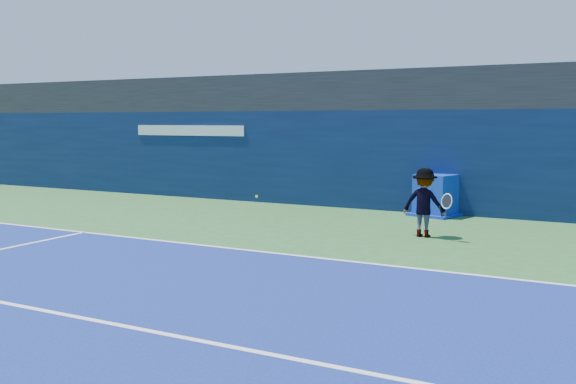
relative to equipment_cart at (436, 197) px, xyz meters
name	(u,v)px	position (x,y,z in m)	size (l,w,h in m)	color
ground	(172,285)	(-1.79, -9.75, -0.54)	(80.00, 80.00, 0.00)	#2F642D
baseline	(263,252)	(-1.79, -6.75, -0.53)	(24.00, 0.10, 0.01)	white
service_line	(81,318)	(-1.79, -11.75, -0.53)	(24.00, 0.10, 0.01)	white
stadium_band	(397,92)	(-1.79, 1.75, 3.06)	(36.00, 3.00, 1.20)	black
back_wall_assembly	(385,160)	(-1.79, 0.75, 0.96)	(36.00, 1.03, 3.00)	#0B1A3E
equipment_cart	(436,197)	(0.00, 0.00, 0.00)	(1.52, 1.52, 1.18)	#0B2AA1
tennis_player	(424,203)	(0.63, -3.45, 0.26)	(1.27, 0.72, 1.59)	white
tennis_ball	(257,196)	(-3.64, -3.87, 0.22)	(0.07, 0.07, 0.07)	#A7D417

